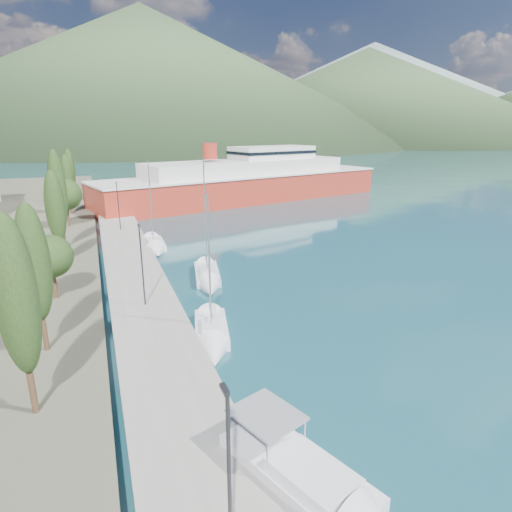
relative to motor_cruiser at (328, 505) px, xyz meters
name	(u,v)px	position (x,y,z in m)	size (l,w,h in m)	color
ground	(133,173)	(5.04, 126.54, -0.54)	(1400.00, 1400.00, 0.00)	#1B4B58
quay	(131,262)	(-3.96, 32.54, -0.14)	(5.00, 88.00, 0.80)	gray
hills_far	(196,80)	(143.63, 625.27, 76.85)	(1480.00, 900.00, 180.00)	slate
hills_near	(216,85)	(103.09, 379.04, 48.64)	(1010.00, 520.00, 115.00)	#374F2E
tree_row	(60,203)	(-10.26, 40.05, 5.11)	(4.17, 64.53, 10.64)	#47301E
lamp_posts	(139,256)	(-3.96, 21.78, 3.54)	(0.15, 47.86, 6.06)	#2D2D33
motor_cruiser	(328,505)	(0.00, 0.00, 0.00)	(5.50, 9.22, 3.28)	black
sailboat_near	(213,342)	(-0.55, 13.66, -0.25)	(3.66, 7.54, 10.41)	silver
sailboat_mid	(208,281)	(2.06, 24.65, -0.25)	(3.65, 8.44, 11.78)	silver
sailboat_far	(155,249)	(-0.84, 37.21, -0.24)	(2.52, 7.38, 10.76)	silver
ferry	(248,182)	(20.96, 66.60, 2.94)	(58.72, 26.43, 11.42)	#AA2E1F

